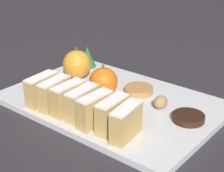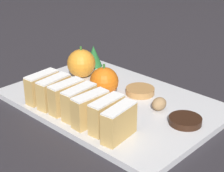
{
  "view_description": "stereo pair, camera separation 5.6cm",
  "coord_description": "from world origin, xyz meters",
  "px_view_note": "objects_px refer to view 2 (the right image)",
  "views": [
    {
      "loc": [
        -0.53,
        -0.43,
        0.35
      ],
      "look_at": [
        0.0,
        0.0,
        0.04
      ],
      "focal_mm": 60.0,
      "sensor_mm": 36.0,
      "label": 1
    },
    {
      "loc": [
        -0.5,
        -0.47,
        0.35
      ],
      "look_at": [
        0.0,
        0.0,
        0.04
      ],
      "focal_mm": 60.0,
      "sensor_mm": 36.0,
      "label": 2
    }
  ],
  "objects_px": {
    "orange_far": "(81,63)",
    "chocolate_cookie": "(185,121)",
    "walnut": "(159,104)",
    "orange_near": "(104,81)"
  },
  "relations": [
    {
      "from": "orange_near",
      "to": "walnut",
      "type": "height_order",
      "value": "orange_near"
    },
    {
      "from": "orange_far",
      "to": "chocolate_cookie",
      "type": "relative_size",
      "value": 1.23
    },
    {
      "from": "orange_far",
      "to": "chocolate_cookie",
      "type": "bearing_deg",
      "value": -93.61
    },
    {
      "from": "walnut",
      "to": "chocolate_cookie",
      "type": "distance_m",
      "value": 0.07
    },
    {
      "from": "chocolate_cookie",
      "to": "orange_near",
      "type": "bearing_deg",
      "value": 94.46
    },
    {
      "from": "orange_near",
      "to": "chocolate_cookie",
      "type": "xyz_separation_m",
      "value": [
        0.01,
        -0.19,
        -0.02
      ]
    },
    {
      "from": "orange_far",
      "to": "orange_near",
      "type": "bearing_deg",
      "value": -107.45
    },
    {
      "from": "orange_near",
      "to": "walnut",
      "type": "bearing_deg",
      "value": -78.86
    },
    {
      "from": "orange_near",
      "to": "chocolate_cookie",
      "type": "bearing_deg",
      "value": -85.54
    },
    {
      "from": "orange_far",
      "to": "chocolate_cookie",
      "type": "height_order",
      "value": "orange_far"
    }
  ]
}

